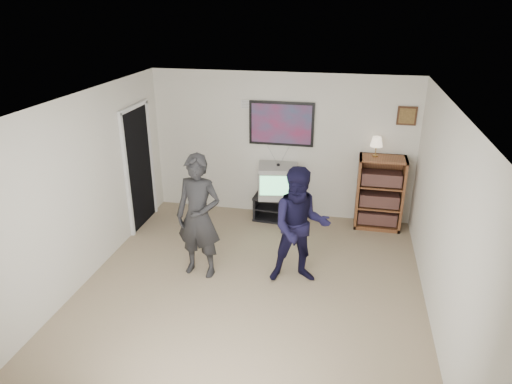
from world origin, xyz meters
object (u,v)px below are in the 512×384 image
(crt_television, at_px, (278,181))
(person_short, at_px, (300,226))
(bookshelf, at_px, (380,193))
(person_tall, at_px, (199,217))
(media_stand, at_px, (280,207))

(crt_television, relative_size, person_short, 0.40)
(bookshelf, height_order, person_short, person_short)
(crt_television, xyz_separation_m, person_tall, (-0.77, -1.93, 0.16))
(bookshelf, bearing_deg, media_stand, -178.27)
(crt_television, relative_size, bookshelf, 0.53)
(crt_television, relative_size, person_tall, 0.38)
(crt_television, height_order, person_short, person_short)
(crt_television, distance_m, bookshelf, 1.71)
(bookshelf, xyz_separation_m, person_short, (-1.11, -1.88, 0.20))
(person_tall, bearing_deg, person_short, 10.47)
(crt_television, bearing_deg, person_short, -82.01)
(media_stand, distance_m, person_tall, 2.19)
(bookshelf, relative_size, person_short, 0.76)
(media_stand, distance_m, crt_television, 0.50)
(person_tall, bearing_deg, crt_television, 74.58)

